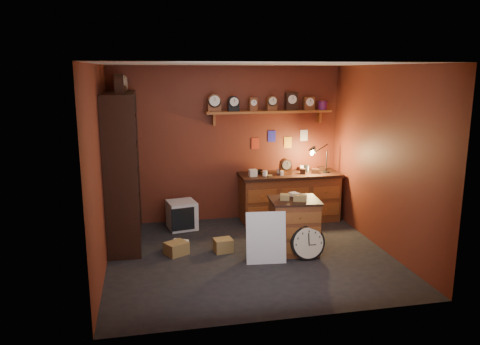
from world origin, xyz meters
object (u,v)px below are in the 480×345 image
object	(u,v)px
shelving_unit	(120,162)
low_cabinet	(294,224)
workbench	(289,194)
big_round_clock	(308,243)

from	to	relation	value
shelving_unit	low_cabinet	world-z (taller)	shelving_unit
shelving_unit	low_cabinet	xyz separation A→B (m)	(2.46, -0.96, -0.82)
low_cabinet	workbench	bearing A→B (deg)	80.15
shelving_unit	workbench	distance (m)	2.99
workbench	low_cabinet	bearing A→B (deg)	-104.89
shelving_unit	big_round_clock	xyz separation A→B (m)	(2.57, -1.27, -1.01)
big_round_clock	shelving_unit	bearing A→B (deg)	153.74
big_round_clock	low_cabinet	bearing A→B (deg)	109.97
workbench	big_round_clock	world-z (taller)	workbench
low_cabinet	big_round_clock	size ratio (longest dim) A/B	1.79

